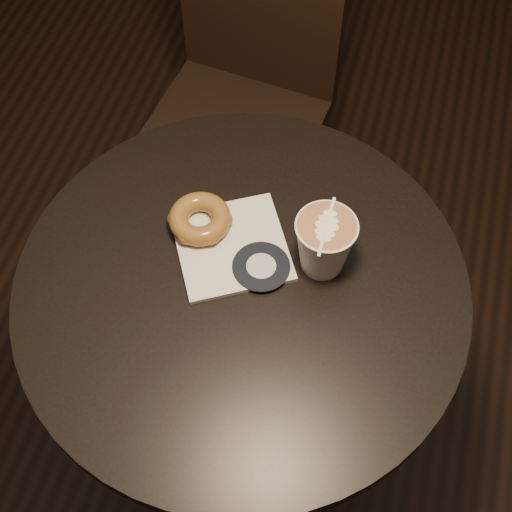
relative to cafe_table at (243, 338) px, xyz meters
name	(u,v)px	position (x,y,z in m)	size (l,w,h in m)	color
cafe_table	(243,338)	(0.00, 0.00, 0.00)	(0.70, 0.70, 0.75)	black
chair	(247,71)	(-0.18, 0.65, -0.01)	(0.42, 0.42, 0.96)	black
pastry_bag	(232,246)	(-0.03, 0.06, 0.20)	(0.17, 0.17, 0.01)	silver
doughnut	(200,219)	(-0.09, 0.08, 0.22)	(0.10, 0.10, 0.03)	brown
latte_cup	(324,245)	(0.11, 0.07, 0.25)	(0.09, 0.09, 0.10)	white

